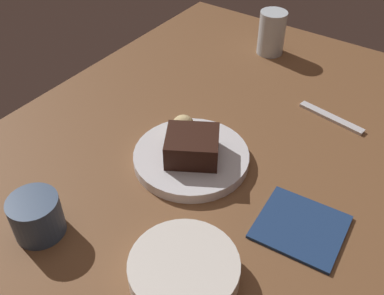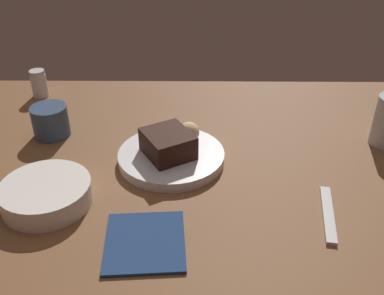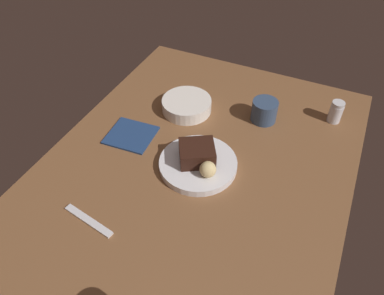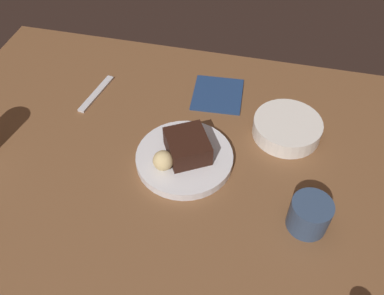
% 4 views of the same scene
% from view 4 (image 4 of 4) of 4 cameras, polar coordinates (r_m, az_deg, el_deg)
% --- Properties ---
extents(dining_table, '(1.20, 0.84, 0.03)m').
position_cam_4_polar(dining_table, '(0.95, -3.42, -1.74)').
color(dining_table, brown).
rests_on(dining_table, ground).
extents(dessert_plate, '(0.22, 0.22, 0.02)m').
position_cam_4_polar(dessert_plate, '(0.92, -1.06, -1.49)').
color(dessert_plate, silver).
rests_on(dessert_plate, dining_table).
extents(chocolate_cake_slice, '(0.12, 0.13, 0.05)m').
position_cam_4_polar(chocolate_cake_slice, '(0.90, -0.69, 0.07)').
color(chocolate_cake_slice, black).
rests_on(chocolate_cake_slice, dessert_plate).
extents(bread_roll, '(0.05, 0.05, 0.05)m').
position_cam_4_polar(bread_roll, '(0.88, -4.05, -1.83)').
color(bread_roll, '#DBC184').
rests_on(bread_roll, dessert_plate).
extents(side_bowl, '(0.16, 0.16, 0.04)m').
position_cam_4_polar(side_bowl, '(1.00, 13.14, 2.69)').
color(side_bowl, white).
rests_on(side_bowl, dining_table).
extents(coffee_cup, '(0.08, 0.08, 0.07)m').
position_cam_4_polar(coffee_cup, '(0.84, 16.10, -9.04)').
color(coffee_cup, '#334766').
rests_on(coffee_cup, dining_table).
extents(dessert_spoon, '(0.04, 0.15, 0.01)m').
position_cam_4_polar(dessert_spoon, '(1.12, -13.22, 7.37)').
color(dessert_spoon, silver).
rests_on(dessert_spoon, dining_table).
extents(folded_napkin, '(0.14, 0.15, 0.01)m').
position_cam_4_polar(folded_napkin, '(1.09, 3.60, 7.43)').
color(folded_napkin, navy).
rests_on(folded_napkin, dining_table).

